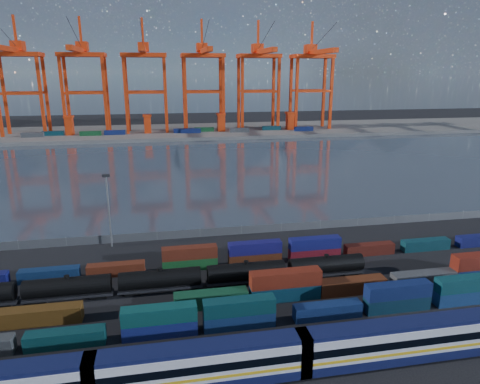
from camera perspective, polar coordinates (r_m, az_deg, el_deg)
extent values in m
plane|color=black|center=(78.76, 4.17, -12.90)|extent=(700.00, 700.00, 0.00)
plane|color=#333D4A|center=(176.76, -4.53, 3.33)|extent=(700.00, 700.00, 0.00)
cube|color=#514F4C|center=(279.75, -6.94, 8.03)|extent=(700.00, 70.00, 2.00)
cone|color=#1E2630|center=(1691.29, -18.22, 22.50)|extent=(1100.00, 1100.00, 520.00)
cone|color=#1E2630|center=(1691.94, -3.49, 22.17)|extent=(1040.00, 1040.00, 460.00)
cone|color=#1E2630|center=(1784.25, 10.24, 20.34)|extent=(960.00, 960.00, 380.00)
cone|color=#1E2630|center=(1930.87, 20.45, 18.08)|extent=(840.00, 840.00, 300.00)
cube|color=silver|center=(56.57, -5.14, -21.88)|extent=(27.58, 3.31, 4.19)
cube|color=#10153B|center=(57.94, -5.08, -23.61)|extent=(27.58, 3.38, 1.32)
cube|color=#10153B|center=(55.16, -5.21, -19.92)|extent=(27.58, 2.98, 0.55)
cube|color=gold|center=(57.11, -5.12, -22.58)|extent=(27.60, 3.41, 0.40)
cube|color=black|center=(56.30, -5.15, -21.52)|extent=(27.60, 3.41, 1.10)
cube|color=black|center=(59.72, 4.99, -22.97)|extent=(3.31, 2.21, 0.77)
cube|color=silver|center=(63.78, 20.10, -18.06)|extent=(27.58, 3.31, 4.19)
cube|color=#10153B|center=(65.00, 19.91, -19.69)|extent=(27.58, 3.38, 1.32)
cube|color=#10153B|center=(62.53, 20.31, -16.24)|extent=(27.58, 2.98, 0.55)
cube|color=gold|center=(64.26, 20.03, -18.72)|extent=(27.60, 3.41, 0.40)
cube|color=black|center=(63.54, 20.14, -17.73)|extent=(27.60, 3.41, 1.10)
cube|color=black|center=(61.56, 11.47, -21.91)|extent=(3.31, 2.21, 0.77)
cube|color=black|center=(70.25, 27.03, -18.25)|extent=(3.31, 2.21, 0.77)
cube|color=#0A3639|center=(68.79, -22.24, -17.61)|extent=(10.97, 2.23, 2.38)
cube|color=navy|center=(67.25, -10.61, -17.43)|extent=(10.97, 2.23, 2.38)
cube|color=#0D4745|center=(65.99, -10.71, -15.70)|extent=(10.97, 2.23, 2.38)
cube|color=navy|center=(68.06, -0.10, -16.69)|extent=(10.97, 2.23, 2.38)
cube|color=#0C393E|center=(66.82, -0.10, -14.97)|extent=(10.97, 2.23, 2.38)
cube|color=navy|center=(71.67, 11.58, -15.23)|extent=(10.97, 2.23, 2.38)
cube|color=#0A2638|center=(76.65, 20.16, -13.76)|extent=(10.97, 2.23, 2.38)
cube|color=#101E51|center=(75.55, 20.33, -12.18)|extent=(10.97, 2.23, 2.38)
cube|color=navy|center=(83.45, 27.81, -12.17)|extent=(10.97, 2.23, 2.38)
cube|color=#0D3F46|center=(82.44, 28.02, -10.70)|extent=(10.97, 2.23, 2.38)
cube|color=#513210|center=(75.44, -24.99, -14.70)|extent=(12.22, 2.48, 2.65)
cube|color=#124529|center=(73.24, -3.88, -14.08)|extent=(12.22, 2.48, 2.65)
cube|color=#0C2E40|center=(75.55, 6.04, -13.14)|extent=(12.22, 2.48, 2.65)
cube|color=maroon|center=(74.32, 6.10, -11.35)|extent=(12.22, 2.48, 2.65)
cube|color=#592711|center=(79.60, 14.62, -12.01)|extent=(12.22, 2.48, 2.65)
cube|color=#414346|center=(86.25, 23.30, -10.59)|extent=(12.22, 2.48, 2.65)
cube|color=#0F264D|center=(88.80, -24.08, -10.02)|extent=(10.80, 2.20, 2.34)
cube|color=#5F2413|center=(86.67, -16.18, -9.87)|extent=(10.80, 2.20, 2.34)
cube|color=#165523|center=(86.28, -6.69, -9.43)|extent=(10.80, 2.20, 2.34)
cube|color=#602213|center=(85.32, -6.74, -8.01)|extent=(10.80, 2.20, 2.34)
cube|color=#532310|center=(87.98, 2.00, -8.81)|extent=(10.80, 2.20, 2.34)
cube|color=navy|center=(87.04, 2.01, -7.41)|extent=(10.80, 2.20, 2.34)
cube|color=maroon|center=(91.42, 9.89, -8.07)|extent=(10.80, 2.20, 2.34)
cube|color=navy|center=(90.51, 9.96, -6.72)|extent=(10.80, 2.20, 2.34)
cube|color=#541910|center=(96.25, 16.83, -7.29)|extent=(10.80, 2.20, 2.34)
cube|color=#0C3741|center=(102.89, 23.49, -6.45)|extent=(10.80, 2.20, 2.34)
cube|color=#111455|center=(110.81, 29.29, -5.63)|extent=(10.80, 2.20, 2.34)
cube|color=black|center=(83.82, -29.11, -12.89)|extent=(2.73, 1.97, 0.66)
cylinder|color=black|center=(80.02, -21.98, -11.58)|extent=(14.20, 3.17, 3.17)
cylinder|color=black|center=(79.27, -22.11, -10.46)|extent=(0.87, 0.87, 0.55)
cube|color=black|center=(80.80, -21.86, -12.69)|extent=(14.75, 2.18, 0.44)
cube|color=black|center=(82.15, -25.27, -12.96)|extent=(2.73, 1.97, 0.66)
cube|color=black|center=(80.14, -18.29, -12.93)|extent=(2.73, 1.97, 0.66)
cylinder|color=black|center=(78.28, -10.60, -11.26)|extent=(14.20, 3.17, 3.17)
cylinder|color=black|center=(77.51, -10.66, -10.11)|extent=(0.87, 0.87, 0.55)
cube|color=black|center=(79.08, -10.53, -12.39)|extent=(14.75, 2.18, 0.44)
cube|color=black|center=(79.51, -14.15, -12.82)|extent=(2.73, 1.97, 0.66)
cube|color=black|center=(79.37, -6.88, -12.48)|extent=(2.73, 1.97, 0.66)
cylinder|color=black|center=(79.58, 0.82, -10.51)|extent=(14.20, 3.17, 3.17)
cylinder|color=black|center=(78.83, 0.82, -9.37)|extent=(0.87, 0.87, 0.55)
cube|color=black|center=(80.37, 0.81, -11.63)|extent=(14.75, 2.18, 0.44)
cube|color=black|center=(79.84, -2.73, -12.19)|extent=(2.73, 1.97, 0.66)
cube|color=black|center=(81.59, 4.26, -11.57)|extent=(2.73, 1.97, 0.66)
cylinder|color=black|center=(83.78, 11.41, -9.43)|extent=(14.20, 3.17, 3.17)
cylinder|color=black|center=(83.06, 11.47, -8.34)|extent=(0.87, 0.87, 0.55)
cube|color=black|center=(84.53, 11.34, -10.51)|extent=(14.75, 2.18, 0.44)
cube|color=black|center=(83.11, 8.12, -11.16)|extent=(2.73, 1.97, 0.66)
cube|color=black|center=(86.58, 14.40, -10.37)|extent=(2.73, 1.97, 0.66)
cube|color=#595B5E|center=(103.20, 0.21, -5.11)|extent=(160.00, 0.06, 2.00)
cylinder|color=slate|center=(106.36, -27.46, -6.27)|extent=(0.12, 0.12, 2.20)
cylinder|color=slate|center=(103.82, -22.16, -6.14)|extent=(0.12, 0.12, 2.20)
cylinder|color=slate|center=(102.20, -16.64, -5.96)|extent=(0.12, 0.12, 2.20)
cylinder|color=slate|center=(101.54, -11.00, -5.71)|extent=(0.12, 0.12, 2.20)
cylinder|color=slate|center=(101.87, -5.35, -5.41)|extent=(0.12, 0.12, 2.20)
cylinder|color=slate|center=(103.17, 0.21, -5.06)|extent=(0.12, 0.12, 2.20)
cylinder|color=slate|center=(105.40, 5.57, -4.68)|extent=(0.12, 0.12, 2.20)
cylinder|color=slate|center=(108.52, 10.66, -4.28)|extent=(0.12, 0.12, 2.20)
cylinder|color=slate|center=(112.44, 15.43, -3.87)|extent=(0.12, 0.12, 2.20)
cylinder|color=slate|center=(117.08, 19.85, -3.47)|extent=(0.12, 0.12, 2.20)
cylinder|color=slate|center=(122.37, 23.90, -3.09)|extent=(0.12, 0.12, 2.20)
cylinder|color=slate|center=(128.22, 27.59, -2.72)|extent=(0.12, 0.12, 2.20)
cylinder|color=slate|center=(98.05, -17.06, -2.63)|extent=(0.36, 0.36, 16.00)
cube|color=black|center=(95.87, -17.45, 2.09)|extent=(1.60, 0.40, 0.60)
cube|color=red|center=(292.07, -28.88, 11.05)|extent=(1.69, 1.69, 47.44)
cube|color=red|center=(273.63, -24.98, 11.34)|extent=(1.69, 1.69, 47.44)
cube|color=red|center=(285.92, -24.39, 11.53)|extent=(1.69, 1.69, 47.44)
cube|color=red|center=(276.51, -27.41, 11.58)|extent=(23.19, 1.48, 1.48)
cube|color=red|center=(288.67, -26.72, 11.76)|extent=(23.19, 1.48, 1.48)
cube|color=red|center=(282.52, -27.61, 15.97)|extent=(26.36, 14.76, 2.32)
cube|color=red|center=(270.46, -28.43, 16.41)|extent=(3.16, 50.61, 2.64)
cube|color=red|center=(286.78, -27.49, 16.91)|extent=(6.33, 8.43, 5.27)
cube|color=red|center=(285.27, -27.83, 18.49)|extent=(1.27, 1.27, 16.87)
cylinder|color=black|center=(268.47, -28.81, 17.97)|extent=(0.25, 43.39, 14.32)
cube|color=red|center=(271.06, -22.52, 11.57)|extent=(1.69, 1.69, 47.44)
cube|color=red|center=(283.46, -22.02, 11.75)|extent=(1.69, 1.69, 47.44)
cube|color=red|center=(267.47, -17.56, 11.98)|extent=(1.69, 1.69, 47.44)
cube|color=red|center=(280.03, -17.27, 12.14)|extent=(1.69, 1.69, 47.44)
cube|color=red|center=(268.91, -20.11, 12.29)|extent=(23.19, 1.48, 1.48)
cube|color=red|center=(281.40, -19.71, 12.44)|extent=(23.19, 1.48, 1.48)
cube|color=red|center=(275.09, -20.33, 16.79)|extent=(26.36, 14.76, 2.32)
cube|color=red|center=(262.69, -20.82, 17.31)|extent=(3.16, 50.61, 2.64)
cube|color=red|center=(279.46, -20.29, 17.74)|extent=(6.33, 8.43, 5.27)
cube|color=red|center=(277.91, -20.52, 19.38)|extent=(1.27, 1.27, 16.87)
cylinder|color=black|center=(260.63, -21.08, 18.94)|extent=(0.25, 43.39, 14.32)
cube|color=red|center=(266.40, -14.98, 12.16)|extent=(1.69, 1.69, 47.44)
cube|color=red|center=(279.01, -14.81, 12.31)|extent=(1.69, 1.69, 47.44)
cube|color=red|center=(265.82, -9.88, 12.45)|extent=(1.69, 1.69, 47.44)
cube|color=red|center=(278.45, -9.94, 12.58)|extent=(1.69, 1.69, 47.44)
cube|color=red|center=(265.74, -12.47, 12.83)|extent=(23.19, 1.48, 1.48)
cube|color=red|center=(278.38, -12.41, 12.94)|extent=(23.19, 1.48, 1.48)
cube|color=red|center=(271.99, -12.71, 17.38)|extent=(26.36, 14.76, 2.32)
cube|color=red|center=(259.44, -12.82, 17.94)|extent=(3.16, 50.61, 2.64)
cube|color=red|center=(276.42, -12.75, 18.33)|extent=(6.33, 8.43, 5.27)
cube|color=red|center=(274.85, -12.86, 19.99)|extent=(1.27, 1.27, 16.87)
cylinder|color=black|center=(257.37, -12.94, 19.60)|extent=(0.25, 43.39, 14.32)
cube|color=red|center=(266.30, -7.28, 12.56)|extent=(1.69, 1.69, 47.44)
cube|color=red|center=(278.91, -7.45, 12.69)|extent=(1.69, 1.69, 47.44)
cube|color=red|center=(268.75, -2.22, 12.69)|extent=(1.69, 1.69, 47.44)
cube|color=red|center=(281.25, -2.61, 12.82)|extent=(1.69, 1.69, 47.44)
cube|color=red|center=(267.16, -4.75, 13.15)|extent=(23.19, 1.48, 1.48)
cube|color=red|center=(279.74, -5.04, 13.25)|extent=(23.19, 1.48, 1.48)
cube|color=red|center=(273.38, -5.00, 17.67)|extent=(26.36, 14.76, 2.32)
cube|color=red|center=(260.90, -4.72, 18.24)|extent=(3.16, 50.61, 2.64)
cube|color=red|center=(277.78, -5.12, 18.62)|extent=(6.33, 8.43, 5.27)
cube|color=red|center=(276.22, -5.12, 20.28)|extent=(1.27, 1.27, 16.87)
cylinder|color=black|center=(258.83, -4.69, 19.90)|extent=(0.25, 43.39, 14.32)
cube|color=red|center=(270.76, 0.31, 12.73)|extent=(1.69, 1.69, 47.44)
cube|color=red|center=(283.17, -0.19, 12.86)|extent=(1.69, 1.69, 47.44)
cube|color=red|center=(276.13, 5.16, 12.72)|extent=(1.69, 1.69, 47.44)
cube|color=red|center=(288.31, 4.47, 12.86)|extent=(1.69, 1.69, 47.44)
cube|color=red|center=(273.10, 2.77, 13.23)|extent=(23.19, 1.48, 1.48)
cube|color=red|center=(285.41, 2.16, 13.34)|extent=(23.19, 1.48, 1.48)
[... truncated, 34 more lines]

